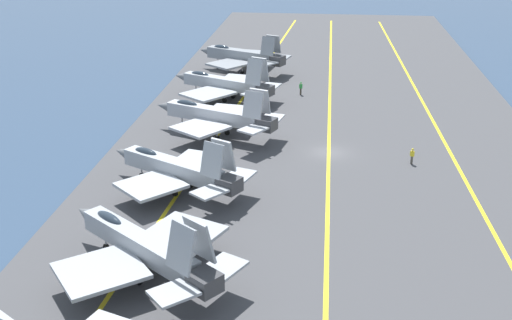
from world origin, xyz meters
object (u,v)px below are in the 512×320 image
(parked_jet_second, at_px, (143,246))
(parked_jet_third, at_px, (176,169))
(parked_jet_fourth, at_px, (216,115))
(parked_jet_fifth, at_px, (225,84))
(crew_green_vest, at_px, (301,88))
(crew_yellow_vest, at_px, (412,155))
(parked_jet_sixth, at_px, (242,56))

(parked_jet_second, height_order, parked_jet_third, parked_jet_second)
(parked_jet_fourth, xyz_separation_m, parked_jet_fifth, (14.52, 1.36, -0.34))
(parked_jet_second, height_order, parked_jet_fifth, parked_jet_fifth)
(parked_jet_fifth, bearing_deg, parked_jet_second, -178.57)
(parked_jet_third, xyz_separation_m, parked_jet_fourth, (14.61, -1.23, 0.41))
(parked_jet_fifth, height_order, crew_green_vest, parked_jet_fifth)
(parked_jet_second, xyz_separation_m, parked_jet_fourth, (29.12, -0.28, 0.23))
(parked_jet_third, relative_size, parked_jet_fifth, 0.96)
(parked_jet_fourth, bearing_deg, crew_green_vest, -25.72)
(parked_jet_fifth, bearing_deg, crew_yellow_vest, -131.93)
(parked_jet_fifth, distance_m, crew_yellow_vest, 30.27)
(parked_jet_sixth, bearing_deg, crew_green_vest, -139.04)
(parked_jet_fifth, xyz_separation_m, parked_jet_sixth, (14.62, -0.41, 0.44))
(parked_jet_second, distance_m, crew_green_vest, 48.02)
(crew_yellow_vest, bearing_deg, parked_jet_fifth, 48.07)
(parked_jet_second, bearing_deg, parked_jet_sixth, 0.66)
(parked_jet_second, relative_size, parked_jet_fourth, 0.96)
(parked_jet_fourth, relative_size, crew_yellow_vest, 9.15)
(parked_jet_fifth, distance_m, crew_green_vest, 10.72)
(parked_jet_third, bearing_deg, parked_jet_second, -176.25)
(parked_jet_second, relative_size, crew_yellow_vest, 8.75)
(parked_jet_third, xyz_separation_m, parked_jet_fifth, (29.13, 0.14, 0.06))
(parked_jet_third, distance_m, crew_yellow_vest, 24.11)
(parked_jet_fourth, bearing_deg, crew_yellow_vest, -105.05)
(parked_jet_fourth, distance_m, crew_yellow_vest, 21.95)
(crew_green_vest, bearing_deg, parked_jet_third, 163.11)
(parked_jet_second, height_order, crew_green_vest, parked_jet_second)
(parked_jet_sixth, height_order, crew_green_vest, parked_jet_sixth)
(parked_jet_third, height_order, parked_jet_fourth, parked_jet_fourth)
(crew_yellow_vest, height_order, crew_green_vest, crew_green_vest)
(parked_jet_fifth, relative_size, crew_green_vest, 8.43)
(parked_jet_fourth, height_order, parked_jet_sixth, parked_jet_sixth)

